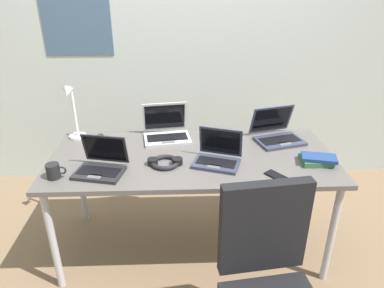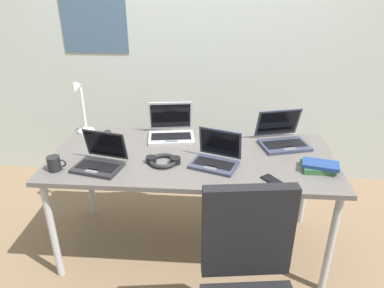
{
  "view_description": "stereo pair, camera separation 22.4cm",
  "coord_description": "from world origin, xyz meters",
  "px_view_note": "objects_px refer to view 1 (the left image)",
  "views": [
    {
      "loc": [
        -0.08,
        -2.02,
        1.79
      ],
      "look_at": [
        0.0,
        0.0,
        0.82
      ],
      "focal_mm": 33.27,
      "sensor_mm": 36.0,
      "label": 1
    },
    {
      "loc": [
        0.15,
        -2.02,
        1.79
      ],
      "look_at": [
        0.0,
        0.0,
        0.82
      ],
      "focal_mm": 33.27,
      "sensor_mm": 36.0,
      "label": 2
    }
  ],
  "objects_px": {
    "book_stack": "(317,159)",
    "laptop_near_mouse": "(277,134)",
    "desk_lamp": "(73,113)",
    "cell_phone": "(277,176)",
    "headphones": "(165,162)",
    "laptop_back_right": "(218,157)",
    "computer_mouse": "(100,137)",
    "coffee_mug": "(53,171)",
    "laptop_far_corner": "(167,132)",
    "laptop_center": "(101,165)"
  },
  "relations": [
    {
      "from": "desk_lamp",
      "to": "computer_mouse",
      "type": "height_order",
      "value": "desk_lamp"
    },
    {
      "from": "cell_phone",
      "to": "book_stack",
      "type": "distance_m",
      "value": 0.32
    },
    {
      "from": "laptop_center",
      "to": "laptop_back_right",
      "type": "distance_m",
      "value": 0.7
    },
    {
      "from": "desk_lamp",
      "to": "laptop_center",
      "type": "xyz_separation_m",
      "value": [
        0.26,
        -0.46,
        -0.16
      ]
    },
    {
      "from": "laptop_back_right",
      "to": "computer_mouse",
      "type": "distance_m",
      "value": 0.87
    },
    {
      "from": "laptop_far_corner",
      "to": "computer_mouse",
      "type": "bearing_deg",
      "value": -179.41
    },
    {
      "from": "desk_lamp",
      "to": "laptop_back_right",
      "type": "xyz_separation_m",
      "value": [
        0.95,
        -0.38,
        -0.16
      ]
    },
    {
      "from": "laptop_back_right",
      "to": "laptop_far_corner",
      "type": "distance_m",
      "value": 0.5
    },
    {
      "from": "cell_phone",
      "to": "headphones",
      "type": "relative_size",
      "value": 0.64
    },
    {
      "from": "coffee_mug",
      "to": "desk_lamp",
      "type": "bearing_deg",
      "value": 90.72
    },
    {
      "from": "laptop_far_corner",
      "to": "book_stack",
      "type": "distance_m",
      "value": 1.02
    },
    {
      "from": "laptop_far_corner",
      "to": "computer_mouse",
      "type": "height_order",
      "value": "laptop_far_corner"
    },
    {
      "from": "laptop_near_mouse",
      "to": "laptop_far_corner",
      "type": "distance_m",
      "value": 0.77
    },
    {
      "from": "laptop_center",
      "to": "coffee_mug",
      "type": "xyz_separation_m",
      "value": [
        -0.25,
        -0.06,
        0.0
      ]
    },
    {
      "from": "laptop_far_corner",
      "to": "computer_mouse",
      "type": "relative_size",
      "value": 3.64
    },
    {
      "from": "computer_mouse",
      "to": "headphones",
      "type": "relative_size",
      "value": 0.45
    },
    {
      "from": "computer_mouse",
      "to": "cell_phone",
      "type": "height_order",
      "value": "computer_mouse"
    },
    {
      "from": "laptop_center",
      "to": "book_stack",
      "type": "distance_m",
      "value": 1.3
    },
    {
      "from": "cell_phone",
      "to": "headphones",
      "type": "xyz_separation_m",
      "value": [
        -0.64,
        0.17,
        0.01
      ]
    },
    {
      "from": "laptop_center",
      "to": "headphones",
      "type": "xyz_separation_m",
      "value": [
        0.37,
        0.07,
        -0.03
      ]
    },
    {
      "from": "laptop_near_mouse",
      "to": "laptop_far_corner",
      "type": "xyz_separation_m",
      "value": [
        -0.77,
        0.06,
        0.0
      ]
    },
    {
      "from": "laptop_back_right",
      "to": "coffee_mug",
      "type": "xyz_separation_m",
      "value": [
        -0.95,
        -0.14,
        0.0
      ]
    },
    {
      "from": "cell_phone",
      "to": "laptop_near_mouse",
      "type": "bearing_deg",
      "value": 38.6
    },
    {
      "from": "laptop_near_mouse",
      "to": "computer_mouse",
      "type": "height_order",
      "value": "laptop_near_mouse"
    },
    {
      "from": "laptop_center",
      "to": "computer_mouse",
      "type": "height_order",
      "value": "laptop_center"
    },
    {
      "from": "laptop_near_mouse",
      "to": "coffee_mug",
      "type": "bearing_deg",
      "value": -161.78
    },
    {
      "from": "laptop_back_right",
      "to": "headphones",
      "type": "bearing_deg",
      "value": -178.09
    },
    {
      "from": "desk_lamp",
      "to": "cell_phone",
      "type": "relative_size",
      "value": 2.94
    },
    {
      "from": "cell_phone",
      "to": "book_stack",
      "type": "height_order",
      "value": "book_stack"
    },
    {
      "from": "desk_lamp",
      "to": "headphones",
      "type": "xyz_separation_m",
      "value": [
        0.63,
        -0.39,
        -0.18
      ]
    },
    {
      "from": "desk_lamp",
      "to": "coffee_mug",
      "type": "distance_m",
      "value": 0.55
    },
    {
      "from": "laptop_far_corner",
      "to": "headphones",
      "type": "height_order",
      "value": "laptop_far_corner"
    },
    {
      "from": "laptop_far_corner",
      "to": "desk_lamp",
      "type": "bearing_deg",
      "value": 179.82
    },
    {
      "from": "coffee_mug",
      "to": "book_stack",
      "type": "bearing_deg",
      "value": 4.27
    },
    {
      "from": "book_stack",
      "to": "laptop_near_mouse",
      "type": "bearing_deg",
      "value": 115.15
    },
    {
      "from": "cell_phone",
      "to": "laptop_far_corner",
      "type": "bearing_deg",
      "value": 101.72
    },
    {
      "from": "laptop_back_right",
      "to": "book_stack",
      "type": "bearing_deg",
      "value": -2.72
    },
    {
      "from": "cell_phone",
      "to": "book_stack",
      "type": "xyz_separation_m",
      "value": [
        0.29,
        0.15,
        0.02
      ]
    },
    {
      "from": "laptop_far_corner",
      "to": "computer_mouse",
      "type": "xyz_separation_m",
      "value": [
        -0.47,
        -0.0,
        -0.03
      ]
    },
    {
      "from": "computer_mouse",
      "to": "coffee_mug",
      "type": "xyz_separation_m",
      "value": [
        -0.16,
        -0.52,
        0.03
      ]
    },
    {
      "from": "desk_lamp",
      "to": "laptop_near_mouse",
      "type": "height_order",
      "value": "desk_lamp"
    },
    {
      "from": "laptop_far_corner",
      "to": "cell_phone",
      "type": "bearing_deg",
      "value": -41.02
    },
    {
      "from": "laptop_far_corner",
      "to": "coffee_mug",
      "type": "bearing_deg",
      "value": -140.02
    },
    {
      "from": "laptop_center",
      "to": "laptop_near_mouse",
      "type": "xyz_separation_m",
      "value": [
        1.14,
        0.4,
        0.0
      ]
    },
    {
      "from": "coffee_mug",
      "to": "laptop_near_mouse",
      "type": "bearing_deg",
      "value": 18.22
    },
    {
      "from": "book_stack",
      "to": "laptop_back_right",
      "type": "bearing_deg",
      "value": 177.28
    },
    {
      "from": "cell_phone",
      "to": "coffee_mug",
      "type": "bearing_deg",
      "value": 141.08
    },
    {
      "from": "laptop_center",
      "to": "laptop_back_right",
      "type": "height_order",
      "value": "same"
    },
    {
      "from": "computer_mouse",
      "to": "coffee_mug",
      "type": "relative_size",
      "value": 0.85
    },
    {
      "from": "laptop_back_right",
      "to": "headphones",
      "type": "distance_m",
      "value": 0.32
    }
  ]
}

